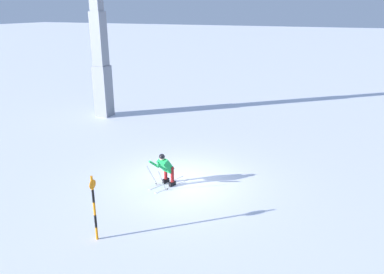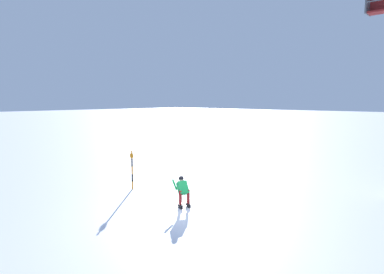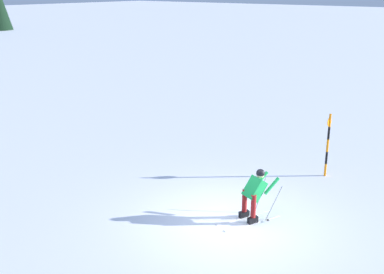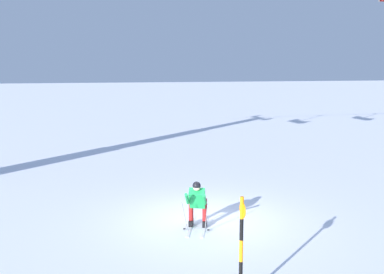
{
  "view_description": "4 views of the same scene",
  "coord_description": "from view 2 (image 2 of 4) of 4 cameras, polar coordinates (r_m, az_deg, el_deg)",
  "views": [
    {
      "loc": [
        5.54,
        -12.1,
        6.45
      ],
      "look_at": [
        -0.12,
        1.2,
        1.44
      ],
      "focal_mm": 35.0,
      "sensor_mm": 36.0,
      "label": 1
    },
    {
      "loc": [
        9.6,
        8.89,
        4.7
      ],
      "look_at": [
        0.5,
        0.78,
        3.29
      ],
      "focal_mm": 30.23,
      "sensor_mm": 36.0,
      "label": 2
    },
    {
      "loc": [
        -5.96,
        9.02,
        5.79
      ],
      "look_at": [
        0.45,
        0.86,
        2.43
      ],
      "focal_mm": 43.94,
      "sensor_mm": 36.0,
      "label": 3
    },
    {
      "loc": [
        -3.58,
        -11.61,
        4.3
      ],
      "look_at": [
        -0.66,
        -0.87,
        2.57
      ],
      "focal_mm": 41.12,
      "sensor_mm": 36.0,
      "label": 4
    }
  ],
  "objects": [
    {
      "name": "trail_marker_pole",
      "position": [
        17.3,
        -10.52,
        -5.51
      ],
      "size": [
        0.07,
        0.28,
        2.04
      ],
      "color": "orange",
      "rests_on": "ground_plane"
    },
    {
      "name": "skier_carving_main",
      "position": [
        14.37,
        -1.65,
        -9.29
      ],
      "size": [
        1.16,
        1.77,
        1.48
      ],
      "color": "white",
      "rests_on": "ground_plane"
    },
    {
      "name": "ground_plane",
      "position": [
        13.9,
        -1.06,
        -13.15
      ],
      "size": [
        260.0,
        260.0,
        0.0
      ],
      "primitive_type": "plane",
      "color": "white"
    }
  ]
}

